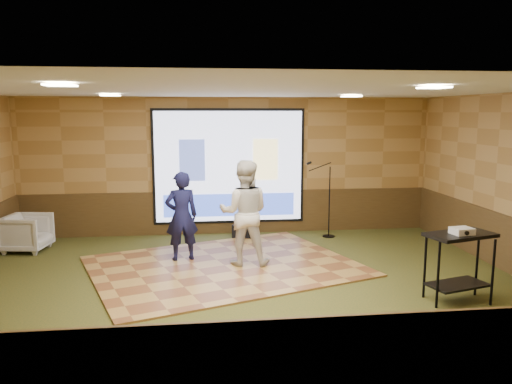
{
  "coord_description": "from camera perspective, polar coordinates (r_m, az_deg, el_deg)",
  "views": [
    {
      "loc": [
        -0.69,
        -7.41,
        2.66
      ],
      "look_at": [
        0.32,
        1.09,
        1.3
      ],
      "focal_mm": 35.0,
      "sensor_mm": 36.0,
      "label": 1
    }
  ],
  "objects": [
    {
      "name": "downlight_nw",
      "position": [
        9.34,
        -16.33,
        10.57
      ],
      "size": [
        0.32,
        0.32,
        0.02
      ],
      "primitive_type": "cube",
      "color": "#FFEBBF",
      "rests_on": "room_shell"
    },
    {
      "name": "banquet_chair",
      "position": [
        10.67,
        -24.7,
        -4.26
      ],
      "size": [
        0.9,
        0.89,
        0.72
      ],
      "primitive_type": "imported",
      "rotation": [
        0.0,
        0.0,
        1.41
      ],
      "color": "gray",
      "rests_on": "ground"
    },
    {
      "name": "downlight_ne",
      "position": [
        9.66,
        10.85,
        10.7
      ],
      "size": [
        0.32,
        0.32,
        0.02
      ],
      "primitive_type": "cube",
      "color": "#FFEBBF",
      "rests_on": "room_shell"
    },
    {
      "name": "downlight_se",
      "position": [
        6.59,
        19.67,
        11.19
      ],
      "size": [
        0.32,
        0.32,
        0.02
      ],
      "primitive_type": "cube",
      "color": "#FFEBBF",
      "rests_on": "room_shell"
    },
    {
      "name": "player_left",
      "position": [
        9.03,
        -8.5,
        -2.73
      ],
      "size": [
        0.65,
        0.5,
        1.61
      ],
      "primitive_type": "imported",
      "rotation": [
        0.0,
        0.0,
        3.35
      ],
      "color": "#121339",
      "rests_on": "dance_floor"
    },
    {
      "name": "downlight_sw",
      "position": [
        6.11,
        -21.47,
        11.3
      ],
      "size": [
        0.32,
        0.32,
        0.02
      ],
      "primitive_type": "cube",
      "color": "#FFEBBF",
      "rests_on": "room_shell"
    },
    {
      "name": "av_table",
      "position": [
        7.63,
        22.21,
        -6.51
      ],
      "size": [
        0.95,
        0.5,
        1.0
      ],
      "rotation": [
        0.0,
        0.0,
        0.28
      ],
      "color": "black",
      "rests_on": "ground"
    },
    {
      "name": "duffel_bag",
      "position": [
        10.75,
        -1.31,
        -4.49
      ],
      "size": [
        0.56,
        0.47,
        0.3
      ],
      "primitive_type": "cube",
      "rotation": [
        0.0,
        0.0,
        -0.35
      ],
      "color": "black",
      "rests_on": "ground"
    },
    {
      "name": "projector",
      "position": [
        7.49,
        22.47,
        -4.13
      ],
      "size": [
        0.31,
        0.27,
        0.09
      ],
      "primitive_type": "cube",
      "rotation": [
        0.0,
        0.0,
        0.15
      ],
      "color": "silver",
      "rests_on": "av_table"
    },
    {
      "name": "mic_stand",
      "position": [
        10.87,
        8.06,
        -2.55
      ],
      "size": [
        0.65,
        0.27,
        1.65
      ],
      "rotation": [
        0.0,
        0.0,
        -0.02
      ],
      "color": "black",
      "rests_on": "ground"
    },
    {
      "name": "projector_screen",
      "position": [
        10.94,
        -3.1,
        2.79
      ],
      "size": [
        3.32,
        0.06,
        2.52
      ],
      "color": "black",
      "rests_on": "room_shell"
    },
    {
      "name": "wainscot_front",
      "position": [
        4.55,
        3.01,
        -19.7
      ],
      "size": [
        9.0,
        0.04,
        0.95
      ],
      "primitive_type": "cube",
      "color": "#452F17",
      "rests_on": "ground"
    },
    {
      "name": "wainscot_back",
      "position": [
        11.13,
        -3.07,
        -2.31
      ],
      "size": [
        9.0,
        0.04,
        0.95
      ],
      "primitive_type": "cube",
      "color": "#452F17",
      "rests_on": "ground"
    },
    {
      "name": "room_shell",
      "position": [
        7.47,
        -1.42,
        4.67
      ],
      "size": [
        9.04,
        7.04,
        3.02
      ],
      "color": "#A67F45",
      "rests_on": "ground"
    },
    {
      "name": "player_right",
      "position": [
        8.67,
        -1.35,
        -2.37
      ],
      "size": [
        0.98,
        0.82,
        1.83
      ],
      "primitive_type": "imported",
      "rotation": [
        0.0,
        0.0,
        3.0
      ],
      "color": "silver",
      "rests_on": "dance_floor"
    },
    {
      "name": "dance_floor",
      "position": [
        8.82,
        -3.63,
        -8.44
      ],
      "size": [
        5.26,
        4.63,
        0.03
      ],
      "primitive_type": "cube",
      "rotation": [
        0.0,
        0.0,
        0.34
      ],
      "color": "#A87D3D",
      "rests_on": "ground"
    },
    {
      "name": "ground",
      "position": [
        7.91,
        -1.36,
        -10.64
      ],
      "size": [
        9.0,
        9.0,
        0.0
      ],
      "primitive_type": "plane",
      "color": "#2D3B1B",
      "rests_on": "ground"
    }
  ]
}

